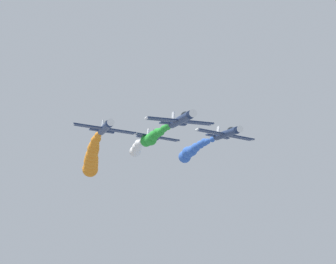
% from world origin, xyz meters
% --- Properties ---
extents(airplane_lead, '(9.57, 10.35, 2.35)m').
position_xyz_m(airplane_lead, '(0.43, 8.64, 98.71)').
color(airplane_lead, navy).
extents(smoke_trail_lead, '(2.52, 11.87, 2.52)m').
position_xyz_m(smoke_trail_lead, '(1.12, -5.70, 97.97)').
color(smoke_trail_lead, green).
extents(airplane_left_inner, '(9.51, 10.35, 2.73)m').
position_xyz_m(airplane_left_inner, '(-9.49, -0.21, 98.22)').
color(airplane_left_inner, navy).
extents(smoke_trail_left_inner, '(2.68, 15.08, 3.71)m').
position_xyz_m(smoke_trail_left_inner, '(-8.92, -17.34, 96.91)').
color(smoke_trail_left_inner, blue).
extents(airplane_right_inner, '(9.54, 10.35, 2.61)m').
position_xyz_m(airplane_right_inner, '(9.50, 0.11, 98.46)').
color(airplane_right_inner, navy).
extents(smoke_trail_right_inner, '(3.73, 28.28, 6.37)m').
position_xyz_m(smoke_trail_right_inner, '(8.47, -27.04, 95.77)').
color(smoke_trail_right_inner, orange).
extents(airplane_left_outer, '(9.52, 10.35, 2.68)m').
position_xyz_m(airplane_left_outer, '(0.51, -8.16, 98.59)').
color(airplane_left_outer, navy).
extents(smoke_trail_left_outer, '(2.31, 11.19, 2.89)m').
position_xyz_m(smoke_trail_left_outer, '(0.42, -22.01, 97.80)').
color(smoke_trail_left_outer, white).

